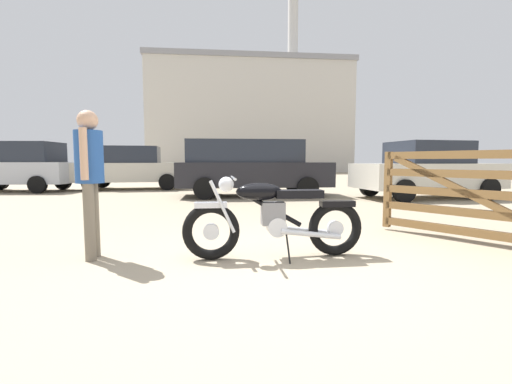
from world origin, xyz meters
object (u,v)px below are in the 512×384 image
white_estate_far (427,170)px  silver_sedan_mid (19,166)px  bystander (90,169)px  vintage_motorcycle (273,219)px  pale_sedan_back (133,168)px  blue_hatchback_right (250,166)px  dark_sedan_left (246,166)px  timber_gate (496,193)px

white_estate_far → silver_sedan_mid: silver_sedan_mid is taller
bystander → vintage_motorcycle: bearing=171.1°
white_estate_far → pale_sedan_back: bearing=-31.3°
bystander → white_estate_far: 9.47m
blue_hatchback_right → dark_sedan_left: bearing=86.6°
vintage_motorcycle → white_estate_far: size_ratio=0.49×
vintage_motorcycle → blue_hatchback_right: blue_hatchback_right is taller
pale_sedan_back → dark_sedan_left: size_ratio=0.95×
vintage_motorcycle → white_estate_far: bearing=-134.6°
blue_hatchback_right → white_estate_far: bearing=-12.3°
pale_sedan_back → blue_hatchback_right: bearing=138.6°
bystander → pale_sedan_back: bearing=-83.5°
silver_sedan_mid → blue_hatchback_right: size_ratio=0.85×
silver_sedan_mid → vintage_motorcycle: bearing=134.1°
white_estate_far → silver_sedan_mid: size_ratio=1.02×
vintage_motorcycle → blue_hatchback_right: (1.03, 6.94, 0.49)m
timber_gate → dark_sedan_left: 15.15m
vintage_motorcycle → bystander: (-2.02, 0.36, 0.57)m
timber_gate → silver_sedan_mid: bearing=14.5°
silver_sedan_mid → pale_sedan_back: 3.90m
white_estate_far → dark_sedan_left: bearing=-70.0°
timber_gate → dark_sedan_left: bearing=-26.6°
white_estate_far → pale_sedan_back: same height
pale_sedan_back → bystander: bearing=96.5°
white_estate_far → blue_hatchback_right: size_ratio=0.87×
bystander → pale_sedan_back: (-0.97, 10.25, -0.18)m
bystander → dark_sedan_left: size_ratio=0.37×
blue_hatchback_right → pale_sedan_back: bearing=143.2°
vintage_motorcycle → timber_gate: size_ratio=0.91×
white_estate_far → dark_sedan_left: (-3.73, 9.73, 0.00)m
timber_gate → bystander: size_ratio=1.38×
timber_gate → dark_sedan_left: size_ratio=0.52×
blue_hatchback_right → timber_gate: bearing=-69.4°
white_estate_far → silver_sedan_mid: bearing=-22.0°
silver_sedan_mid → pale_sedan_back: (3.88, 0.33, -0.08)m
timber_gate → dark_sedan_left: (-0.59, 15.14, 0.13)m
bystander → blue_hatchback_right: size_ratio=0.34×
vintage_motorcycle → pale_sedan_back: 11.03m
pale_sedan_back → silver_sedan_mid: bearing=5.8°
blue_hatchback_right → bystander: bearing=-109.2°
timber_gate → white_estate_far: size_ratio=0.54×
timber_gate → bystander: (-4.92, 0.44, 0.32)m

